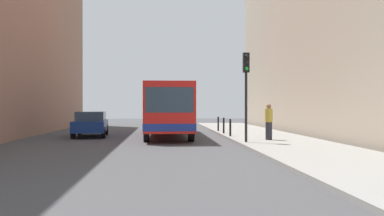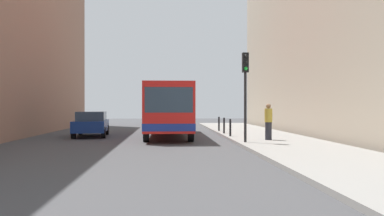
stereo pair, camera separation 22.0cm
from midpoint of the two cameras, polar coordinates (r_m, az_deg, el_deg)
name	(u,v)px [view 1 (the left image)]	position (r m, az deg, el deg)	size (l,w,h in m)	color
ground_plane	(168,142)	(20.47, -3.66, -4.80)	(80.00, 80.00, 0.00)	#424244
sidewalk	(275,140)	(21.21, 11.14, -4.42)	(4.40, 40.00, 0.15)	gray
building_right	(354,19)	(27.57, 21.44, 11.50)	(7.00, 32.00, 14.38)	#B2A38C
bus	(168,107)	(24.74, -3.66, 0.07)	(2.56, 11.03, 3.00)	red
car_beside_bus	(91,123)	(25.10, -14.14, -2.08)	(2.14, 4.53, 1.48)	navy
traffic_light	(246,80)	(18.94, 7.22, 3.90)	(0.28, 0.33, 4.10)	black
bollard_near	(230,128)	(22.63, 5.08, -2.73)	(0.11, 0.11, 0.95)	black
bollard_mid	(224,126)	(25.02, 4.19, -2.45)	(0.11, 0.11, 0.95)	black
bollard_far	(218,124)	(27.42, 3.45, -2.21)	(0.11, 0.11, 0.95)	black
pedestrian_near_signal	(269,122)	(20.43, 10.34, -1.88)	(0.38, 0.38, 1.78)	#26262D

